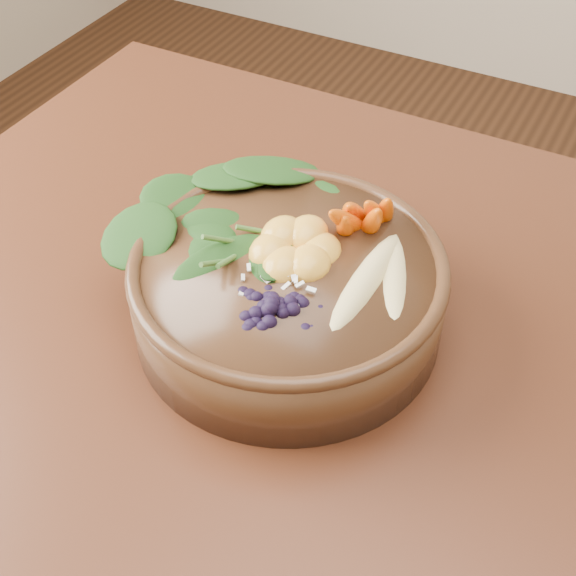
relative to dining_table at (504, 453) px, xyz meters
name	(u,v)px	position (x,y,z in m)	size (l,w,h in m)	color
dining_table	(504,453)	(0.00, 0.00, 0.00)	(1.60, 0.90, 0.75)	#331C0C
stoneware_bowl	(288,295)	(-0.26, -0.02, 0.14)	(0.33, 0.33, 0.09)	#51321D
kale_heap	(259,197)	(-0.32, 0.04, 0.21)	(0.22, 0.19, 0.05)	#1F4316
carrot_cluster	(365,187)	(-0.22, 0.08, 0.23)	(0.07, 0.07, 0.09)	#E15701
banana_halves	(382,266)	(-0.17, 0.01, 0.20)	(0.09, 0.19, 0.03)	#E0CC84
mandarin_cluster	(295,238)	(-0.26, 0.00, 0.20)	(0.10, 0.10, 0.04)	gold
blueberry_pile	(272,293)	(-0.24, -0.08, 0.20)	(0.15, 0.11, 0.05)	black
coconut_flakes	(284,275)	(-0.25, -0.04, 0.19)	(0.10, 0.08, 0.01)	white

